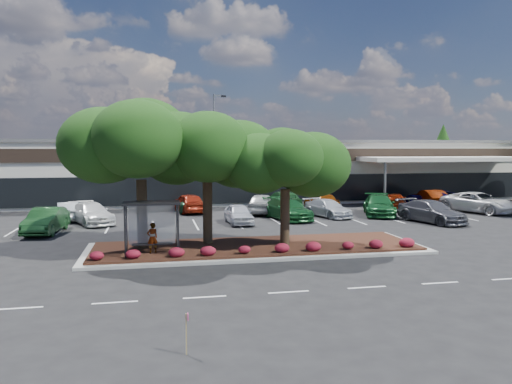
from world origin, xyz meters
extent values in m
plane|color=black|center=(0.00, 0.00, 0.00)|extent=(160.00, 160.00, 0.00)
cube|color=white|center=(0.00, 34.00, 3.00)|extent=(80.00, 20.00, 6.00)
cube|color=#545457|center=(0.00, 34.00, 6.10)|extent=(80.40, 20.40, 0.30)
cube|color=black|center=(0.00, 23.95, 4.80)|extent=(80.00, 0.25, 1.20)
cube|color=black|center=(0.00, 23.95, 1.60)|extent=(60.00, 0.18, 2.60)
cube|color=#AB170C|center=(-6.00, 23.88, 4.80)|extent=(6.00, 0.12, 1.00)
cube|color=white|center=(20.00, 21.50, 4.40)|extent=(16.00, 5.00, 0.40)
cylinder|color=gray|center=(13.00, 19.50, 2.10)|extent=(0.24, 0.24, 4.20)
cube|color=#A3A49E|center=(-2.00, 4.00, 0.07)|extent=(18.00, 6.00, 0.15)
cube|color=#402516|center=(-2.00, 4.00, 0.20)|extent=(17.20, 5.20, 0.12)
cube|color=silver|center=(-12.00, -4.00, 0.01)|extent=(1.60, 0.12, 0.01)
cube|color=silver|center=(-8.80, -4.00, 0.01)|extent=(1.60, 0.12, 0.01)
cube|color=silver|center=(-5.60, -4.00, 0.01)|extent=(1.60, 0.12, 0.01)
cube|color=silver|center=(-2.40, -4.00, 0.01)|extent=(1.60, 0.12, 0.01)
cube|color=silver|center=(0.80, -4.00, 0.01)|extent=(1.60, 0.12, 0.01)
cube|color=silver|center=(4.00, -4.00, 0.01)|extent=(1.60, 0.12, 0.01)
cube|color=silver|center=(7.20, -4.00, 0.01)|extent=(1.60, 0.12, 0.01)
cube|color=silver|center=(-16.50, 13.50, 0.01)|extent=(0.12, 5.00, 0.01)
cube|color=silver|center=(-13.50, 13.50, 0.01)|extent=(0.12, 5.00, 0.01)
cube|color=silver|center=(-10.50, 13.50, 0.01)|extent=(0.12, 5.00, 0.01)
cube|color=silver|center=(-7.50, 13.50, 0.01)|extent=(0.12, 5.00, 0.01)
cube|color=silver|center=(-4.50, 13.50, 0.01)|extent=(0.12, 5.00, 0.01)
cube|color=silver|center=(-1.50, 13.50, 0.01)|extent=(0.12, 5.00, 0.01)
cube|color=silver|center=(1.50, 13.50, 0.01)|extent=(0.12, 5.00, 0.01)
cube|color=silver|center=(4.50, 13.50, 0.01)|extent=(0.12, 5.00, 0.01)
cube|color=silver|center=(7.50, 13.50, 0.01)|extent=(0.12, 5.00, 0.01)
cube|color=silver|center=(10.50, 13.50, 0.01)|extent=(0.12, 5.00, 0.01)
cube|color=silver|center=(13.50, 13.50, 0.01)|extent=(0.12, 5.00, 0.01)
cube|color=silver|center=(16.50, 13.50, 0.01)|extent=(0.12, 5.00, 0.01)
cylinder|color=black|center=(-8.75, 3.45, 1.51)|extent=(0.08, 0.08, 2.50)
cylinder|color=black|center=(-6.25, 3.45, 1.51)|extent=(0.08, 0.08, 2.50)
cylinder|color=black|center=(-8.75, 2.15, 1.51)|extent=(0.08, 0.08, 2.50)
cylinder|color=black|center=(-6.25, 2.15, 1.51)|extent=(0.08, 0.08, 2.50)
cube|color=black|center=(-7.50, 2.80, 2.80)|extent=(2.75, 1.55, 0.10)
cube|color=silver|center=(-7.50, 3.45, 1.63)|extent=(2.30, 0.03, 2.00)
cube|color=black|center=(-7.50, 3.05, 0.71)|extent=(2.00, 0.35, 0.06)
cone|color=#143912|center=(34.00, 44.00, 4.50)|extent=(3.96, 3.96, 9.00)
imported|color=#594C47|center=(-7.49, 3.07, 1.02)|extent=(0.65, 0.55, 1.52)
cube|color=#A3A49E|center=(-1.57, 26.47, 0.20)|extent=(0.50, 0.50, 0.40)
cylinder|color=gray|center=(-1.57, 26.47, 5.53)|extent=(0.14, 0.14, 10.26)
cube|color=gray|center=(-1.13, 26.39, 10.51)|extent=(0.92, 0.38, 0.14)
cube|color=black|center=(-0.64, 26.30, 10.44)|extent=(0.50, 0.38, 0.18)
cube|color=tan|center=(-6.59, -9.02, 0.56)|extent=(0.03, 0.03, 1.12)
cube|color=#F3408D|center=(-6.54, -9.02, 1.03)|extent=(0.02, 0.14, 0.18)
imported|color=#1A451F|center=(-14.20, 11.82, 0.82)|extent=(2.24, 5.12, 1.63)
imported|color=silver|center=(-11.84, 15.40, 0.76)|extent=(4.10, 5.63, 1.52)
imported|color=silver|center=(-1.40, 13.31, 0.70)|extent=(1.82, 4.19, 1.41)
imported|color=#164D22|center=(2.63, 14.67, 0.79)|extent=(3.28, 5.80, 1.59)
imported|color=#B7BBC3|center=(6.15, 15.39, 0.69)|extent=(3.30, 5.09, 1.37)
imported|color=#4C4D53|center=(12.60, 11.02, 0.81)|extent=(3.76, 5.99, 1.62)
imported|color=#165126|center=(10.55, 15.46, 0.82)|extent=(4.12, 6.12, 1.65)
imported|color=silver|center=(19.55, 15.39, 0.86)|extent=(5.14, 6.81, 1.72)
imported|color=silver|center=(-13.80, 17.63, 0.70)|extent=(2.19, 4.41, 1.39)
imported|color=maroon|center=(-4.54, 20.28, 0.82)|extent=(2.95, 5.11, 1.64)
imported|color=#1A4226|center=(-4.26, 20.89, 0.69)|extent=(2.45, 5.02, 1.37)
imported|color=#B8B8B8|center=(1.41, 18.43, 0.85)|extent=(3.52, 5.35, 1.69)
imported|color=#1E5226|center=(3.79, 20.55, 0.82)|extent=(2.71, 5.81, 1.64)
imported|color=#6E3006|center=(6.91, 19.19, 0.83)|extent=(2.13, 4.91, 1.65)
imported|color=maroon|center=(13.85, 19.26, 0.69)|extent=(3.73, 5.15, 1.39)
imported|color=#0D0B54|center=(18.08, 19.77, 0.79)|extent=(4.43, 6.27, 1.59)
imported|color=#621B02|center=(17.68, 19.78, 0.81)|extent=(2.31, 5.09, 1.62)
camera|label=1|loc=(-7.35, -21.97, 5.51)|focal=35.00mm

